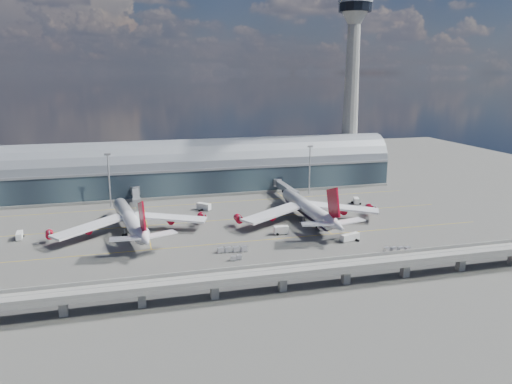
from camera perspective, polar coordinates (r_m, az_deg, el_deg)
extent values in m
plane|color=#474744|center=(197.96, -1.86, -4.76)|extent=(500.00, 500.00, 0.00)
cube|color=gold|center=(188.73, -1.17, -5.67)|extent=(200.00, 0.25, 0.01)
cube|color=gold|center=(216.61, -3.06, -3.15)|extent=(200.00, 0.25, 0.01)
cube|color=gold|center=(244.99, -4.50, -1.21)|extent=(200.00, 0.25, 0.01)
cube|color=gold|center=(222.20, -12.47, -3.03)|extent=(0.25, 80.00, 0.01)
cube|color=gold|center=(235.06, 4.82, -1.85)|extent=(0.25, 80.00, 0.01)
cube|color=#1F2A35|center=(270.29, -5.61, 1.68)|extent=(200.00, 28.00, 14.00)
cylinder|color=gray|center=(268.96, -5.64, 3.14)|extent=(200.00, 28.00, 28.00)
cube|color=gray|center=(255.38, -5.13, 2.60)|extent=(200.00, 1.00, 1.20)
cube|color=gray|center=(271.66, -5.57, 0.35)|extent=(200.00, 30.00, 1.20)
cube|color=gray|center=(300.66, 10.45, 2.13)|extent=(18.00, 18.00, 8.00)
cone|color=gray|center=(295.53, 10.79, 9.95)|extent=(10.00, 10.00, 90.00)
cone|color=gray|center=(296.60, 11.21, 19.04)|extent=(16.00, 16.00, 8.00)
cylinder|color=black|center=(297.15, 11.25, 20.00)|extent=(18.00, 18.00, 5.00)
cylinder|color=gray|center=(297.52, 11.28, 20.57)|extent=(19.00, 19.00, 1.50)
cube|color=gray|center=(146.28, 3.05, -9.21)|extent=(220.00, 8.50, 1.20)
cube|color=gray|center=(142.35, 3.56, -9.40)|extent=(220.00, 0.40, 1.20)
cube|color=gray|center=(149.39, 2.58, -8.25)|extent=(220.00, 0.40, 1.20)
cube|color=gray|center=(144.71, 3.24, -9.19)|extent=(220.00, 0.12, 0.12)
cube|color=gray|center=(147.35, 2.88, -8.76)|extent=(220.00, 0.12, 0.12)
cube|color=gray|center=(142.50, -21.16, -12.11)|extent=(2.20, 2.20, 5.00)
cube|color=gray|center=(141.37, -12.93, -11.72)|extent=(2.20, 2.20, 5.00)
cube|color=gray|center=(143.05, -4.76, -11.09)|extent=(2.20, 2.20, 5.00)
cube|color=gray|center=(147.46, 3.04, -10.29)|extent=(2.20, 2.20, 5.00)
cube|color=gray|center=(154.35, 10.22, -9.37)|extent=(2.20, 2.20, 5.00)
cube|color=gray|center=(163.41, 16.67, -8.43)|extent=(2.20, 2.20, 5.00)
cube|color=gray|center=(174.30, 22.34, -7.50)|extent=(2.20, 2.20, 5.00)
cylinder|color=gray|center=(243.50, -16.42, 1.20)|extent=(0.70, 0.70, 25.00)
cube|color=gray|center=(241.25, -16.62, 4.15)|extent=(3.00, 0.40, 1.00)
cylinder|color=gray|center=(260.17, 6.15, 2.44)|extent=(0.70, 0.70, 25.00)
cube|color=gray|center=(258.07, 6.22, 5.21)|extent=(3.00, 0.40, 1.00)
cylinder|color=white|center=(203.25, -14.22, -3.00)|extent=(13.38, 49.12, 5.89)
cone|color=white|center=(229.19, -15.39, -1.22)|extent=(6.96, 8.18, 5.89)
cone|color=white|center=(175.72, -12.60, -5.26)|extent=(7.53, 11.82, 5.89)
cube|color=#A5071B|center=(176.18, -12.90, -2.75)|extent=(2.34, 10.97, 12.18)
cube|color=white|center=(199.96, -18.47, -3.78)|extent=(28.14, 23.70, 2.38)
cube|color=white|center=(204.60, -9.87, -2.89)|extent=(30.44, 16.66, 2.38)
cylinder|color=#A5071B|center=(202.15, -18.65, -4.11)|extent=(3.62, 5.00, 2.94)
cylinder|color=#A5071B|center=(201.63, -22.52, -4.48)|extent=(3.62, 5.00, 2.94)
cylinder|color=#A5071B|center=(206.91, -9.82, -3.18)|extent=(3.62, 5.00, 2.94)
cylinder|color=#A5071B|center=(210.41, -6.20, -2.78)|extent=(3.62, 5.00, 2.94)
cylinder|color=gray|center=(220.79, -14.92, -2.91)|extent=(0.46, 0.46, 2.76)
cylinder|color=gray|center=(200.59, -14.80, -4.55)|extent=(0.55, 0.55, 2.76)
cylinder|color=gray|center=(201.48, -13.14, -4.37)|extent=(0.55, 0.55, 2.76)
cylinder|color=black|center=(200.85, -14.78, -4.79)|extent=(2.21, 1.68, 1.38)
cylinder|color=black|center=(201.75, -13.13, -4.61)|extent=(2.21, 1.68, 1.38)
cylinder|color=white|center=(214.31, 5.86, -1.74)|extent=(6.53, 48.65, 5.83)
cone|color=white|center=(239.10, 3.47, -0.10)|extent=(5.94, 8.12, 5.83)
cone|color=white|center=(188.24, 9.12, -3.74)|extent=(6.00, 12.14, 5.83)
cube|color=#A5071B|center=(188.79, 8.83, -1.27)|extent=(0.88, 12.02, 13.30)
cube|color=white|center=(207.57, 2.01, -2.41)|extent=(30.42, 21.65, 2.49)
cube|color=white|center=(218.88, 9.88, -1.77)|extent=(30.62, 20.98, 2.49)
cylinder|color=black|center=(214.73, 5.85, -2.16)|extent=(5.58, 43.66, 4.95)
cylinder|color=#A5071B|center=(209.74, 1.68, -2.76)|extent=(3.29, 5.07, 3.21)
cylinder|color=#A5071B|center=(206.16, -2.03, -3.05)|extent=(3.29, 5.07, 3.21)
cylinder|color=#A5071B|center=(221.34, 9.78, -2.08)|extent=(3.29, 5.07, 3.21)
cylinder|color=#A5071B|center=(227.57, 12.96, -1.80)|extent=(3.29, 5.07, 3.21)
cylinder|color=gray|center=(230.91, 4.28, -1.73)|extent=(0.50, 0.50, 3.01)
cylinder|color=gray|center=(210.79, 5.41, -3.24)|extent=(0.60, 0.60, 3.01)
cylinder|color=gray|center=(213.11, 7.03, -3.10)|extent=(0.60, 0.60, 3.01)
cylinder|color=black|center=(211.06, 5.41, -3.49)|extent=(2.23, 1.54, 1.51)
cylinder|color=black|center=(213.38, 7.02, -3.34)|extent=(2.23, 1.54, 1.51)
cube|color=gray|center=(242.06, -13.55, -0.46)|extent=(3.00, 24.00, 3.00)
cube|color=gray|center=(230.41, -13.46, -1.16)|extent=(3.60, 3.60, 3.40)
cylinder|color=gray|center=(253.74, -13.63, 0.17)|extent=(4.40, 4.40, 4.00)
cylinder|color=gray|center=(231.30, -13.42, -2.00)|extent=(0.50, 0.50, 3.40)
cylinder|color=black|center=(231.65, -13.40, -2.32)|extent=(1.40, 0.80, 0.80)
cube|color=gray|center=(252.24, 3.40, 0.45)|extent=(3.00, 28.00, 3.00)
cube|color=gray|center=(239.35, 4.45, -0.28)|extent=(3.60, 3.60, 3.40)
cylinder|color=gray|center=(265.25, 2.46, 1.11)|extent=(4.40, 4.40, 4.00)
cylinder|color=gray|center=(240.20, 4.43, -1.09)|extent=(0.50, 0.50, 3.40)
cylinder|color=black|center=(240.55, 4.43, -1.40)|extent=(1.40, 0.80, 0.80)
cube|color=silver|center=(211.42, -25.42, -4.49)|extent=(2.59, 6.50, 2.36)
cylinder|color=black|center=(213.59, -25.26, -4.59)|extent=(2.33, 1.00, 0.82)
cylinder|color=black|center=(209.85, -25.53, -4.93)|extent=(2.33, 1.00, 0.82)
cube|color=silver|center=(196.81, 2.89, -4.33)|extent=(5.77, 2.98, 2.91)
cylinder|color=black|center=(197.85, 3.37, -4.63)|extent=(1.21, 2.86, 1.01)
cylinder|color=black|center=(196.57, 2.40, -4.74)|extent=(1.21, 2.86, 1.01)
cube|color=silver|center=(192.16, 10.69, -5.07)|extent=(8.14, 4.35, 2.54)
cylinder|color=black|center=(192.93, 11.41, -5.38)|extent=(1.53, 2.59, 0.88)
cylinder|color=black|center=(192.12, 9.94, -5.39)|extent=(1.53, 2.59, 0.88)
cube|color=silver|center=(204.60, 7.43, -3.80)|extent=(2.92, 6.06, 2.53)
cylinder|color=black|center=(206.49, 7.17, -3.95)|extent=(2.52, 1.16, 0.88)
cylinder|color=black|center=(203.39, 7.68, -4.24)|extent=(2.52, 1.16, 0.88)
cube|color=silver|center=(246.35, 11.38, -0.96)|extent=(3.82, 5.61, 2.67)
cylinder|color=black|center=(247.78, 11.10, -1.15)|extent=(2.73, 1.66, 0.92)
cylinder|color=black|center=(245.51, 11.63, -1.31)|extent=(2.73, 1.66, 0.92)
cube|color=silver|center=(231.79, -5.98, -1.64)|extent=(6.56, 6.54, 2.90)
cylinder|color=black|center=(233.79, -5.67, -1.83)|extent=(2.68, 2.69, 1.00)
cylinder|color=black|center=(230.47, -6.29, -2.07)|extent=(2.68, 2.69, 1.00)
cube|color=gray|center=(170.39, -2.59, -7.76)|extent=(2.36, 1.87, 0.26)
cube|color=#B9B9BE|center=(170.14, -2.60, -7.54)|extent=(2.01, 1.70, 1.30)
cube|color=gray|center=(171.35, -1.92, -7.63)|extent=(2.36, 1.87, 0.26)
cube|color=#B9B9BE|center=(171.10, -1.92, -7.41)|extent=(2.01, 1.70, 1.30)
cube|color=gray|center=(177.75, -4.07, -6.85)|extent=(2.74, 1.99, 0.32)
cube|color=#B9B9BE|center=(177.45, -4.08, -6.59)|extent=(2.30, 1.83, 1.60)
cube|color=gray|center=(177.95, -3.18, -6.81)|extent=(2.74, 1.99, 0.32)
cube|color=#B9B9BE|center=(177.66, -3.18, -6.55)|extent=(2.30, 1.83, 1.60)
cube|color=gray|center=(178.19, -2.28, -6.77)|extent=(2.74, 1.99, 0.32)
cube|color=#B9B9BE|center=(177.90, -2.29, -6.51)|extent=(2.30, 1.83, 1.60)
cube|color=gray|center=(178.48, -1.39, -6.73)|extent=(2.74, 1.99, 0.32)
cube|color=#B9B9BE|center=(178.19, -1.39, -6.47)|extent=(2.30, 1.83, 1.60)
cube|color=gray|center=(184.00, 14.72, -6.57)|extent=(2.53, 1.94, 0.28)
cube|color=#B9B9BE|center=(183.74, 14.73, -6.34)|extent=(2.14, 1.77, 1.42)
cube|color=gray|center=(184.76, 15.45, -6.53)|extent=(2.53, 1.94, 0.28)
cube|color=#B9B9BE|center=(184.51, 15.46, -6.31)|extent=(2.14, 1.77, 1.42)
cube|color=gray|center=(185.56, 16.17, -6.49)|extent=(2.53, 1.94, 0.28)
cube|color=#B9B9BE|center=(185.31, 16.19, -6.27)|extent=(2.14, 1.77, 1.42)
cube|color=gray|center=(186.38, 16.89, -6.45)|extent=(2.53, 1.94, 0.28)
cube|color=#B9B9BE|center=(186.13, 16.91, -6.23)|extent=(2.14, 1.77, 1.42)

